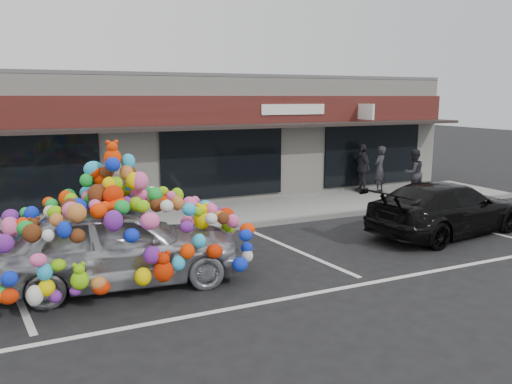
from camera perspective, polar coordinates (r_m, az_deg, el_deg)
name	(u,v)px	position (r m, az deg, el deg)	size (l,w,h in m)	color
ground	(182,269)	(10.75, -8.41, -8.69)	(90.00, 90.00, 0.00)	black
shop_building	(114,137)	(18.47, -15.89, 6.06)	(24.00, 7.20, 4.31)	beige
sidewalk	(143,223)	(14.47, -12.81, -3.42)	(26.00, 3.00, 0.15)	gray
kerb	(155,236)	(13.05, -11.47, -4.93)	(26.00, 0.18, 0.16)	slate
parking_stripe_left	(15,289)	(10.60, -25.85, -9.96)	(0.12, 4.40, 0.01)	silver
parking_stripe_mid	(294,250)	(11.94, 4.42, -6.58)	(0.12, 4.40, 0.01)	silver
parking_stripe_right	(463,226)	(15.20, 22.62, -3.58)	(0.12, 4.40, 0.01)	silver
lane_line	(321,292)	(9.53, 7.47, -11.26)	(14.00, 0.12, 0.01)	silver
toy_car	(118,235)	(9.90, -15.48, -4.73)	(3.37, 5.15, 2.90)	gray
black_sedan	(447,208)	(14.02, 20.96, -1.74)	(4.78, 1.94, 1.39)	black
pedestrian_a	(379,169)	(18.54, 13.91, 2.54)	(0.62, 0.41, 1.69)	black
pedestrian_b	(413,173)	(18.13, 17.54, 2.09)	(0.80, 0.62, 1.65)	black
pedestrian_c	(362,168)	(18.53, 12.00, 2.71)	(0.43, 1.03, 1.75)	black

